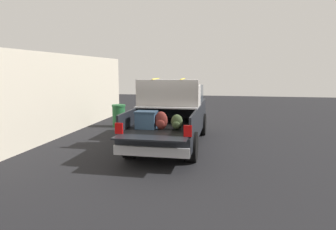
% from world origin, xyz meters
% --- Properties ---
extents(ground_plane, '(40.00, 40.00, 0.00)m').
position_xyz_m(ground_plane, '(0.00, 0.00, 0.00)').
color(ground_plane, black).
extents(pickup_truck, '(6.05, 2.06, 2.23)m').
position_xyz_m(pickup_truck, '(0.38, 0.00, 0.98)').
color(pickup_truck, black).
rests_on(pickup_truck, ground_plane).
extents(building_facade, '(11.97, 0.36, 3.10)m').
position_xyz_m(building_facade, '(0.70, 4.46, 1.55)').
color(building_facade, beige).
rests_on(building_facade, ground_plane).
extents(trash_can, '(0.60, 0.60, 0.98)m').
position_xyz_m(trash_can, '(2.77, 2.87, 0.50)').
color(trash_can, '#1E592D').
rests_on(trash_can, ground_plane).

